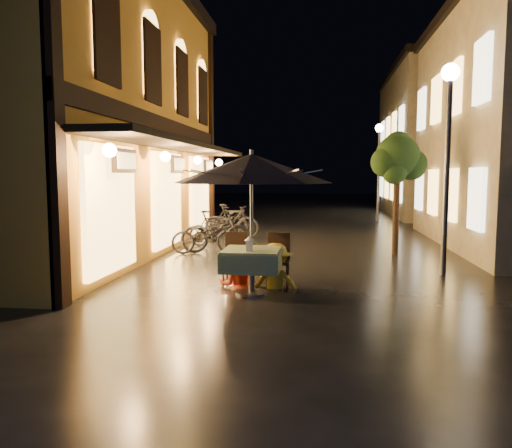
# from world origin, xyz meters

# --- Properties ---
(ground) EXTENTS (90.00, 90.00, 0.00)m
(ground) POSITION_xyz_m (0.00, 0.00, 0.00)
(ground) COLOR black
(ground) RESTS_ON ground
(west_building) EXTENTS (5.90, 11.40, 7.40)m
(west_building) POSITION_xyz_m (-5.72, 4.00, 3.71)
(west_building) COLOR gold
(west_building) RESTS_ON ground
(east_building_far) EXTENTS (7.30, 10.30, 7.30)m
(east_building_far) POSITION_xyz_m (7.49, 18.00, 3.66)
(east_building_far) COLOR #C0B798
(east_building_far) RESTS_ON ground
(street_tree) EXTENTS (1.43, 1.20, 3.15)m
(street_tree) POSITION_xyz_m (2.41, 4.51, 2.42)
(street_tree) COLOR black
(street_tree) RESTS_ON ground
(streetlamp_near) EXTENTS (0.36, 0.36, 4.23)m
(streetlamp_near) POSITION_xyz_m (3.00, 2.00, 2.92)
(streetlamp_near) COLOR #59595E
(streetlamp_near) RESTS_ON ground
(streetlamp_far) EXTENTS (0.36, 0.36, 4.23)m
(streetlamp_far) POSITION_xyz_m (3.00, 14.00, 2.92)
(streetlamp_far) COLOR #59595E
(streetlamp_far) RESTS_ON ground
(cafe_table) EXTENTS (0.99, 0.99, 0.78)m
(cafe_table) POSITION_xyz_m (-0.67, -0.12, 0.59)
(cafe_table) COLOR #59595E
(cafe_table) RESTS_ON ground
(patio_umbrella) EXTENTS (2.71, 2.71, 2.46)m
(patio_umbrella) POSITION_xyz_m (-0.67, -0.12, 2.15)
(patio_umbrella) COLOR #59595E
(patio_umbrella) RESTS_ON ground
(cafe_chair_left) EXTENTS (0.42, 0.42, 0.97)m
(cafe_chair_left) POSITION_xyz_m (-1.07, 0.62, 0.54)
(cafe_chair_left) COLOR black
(cafe_chair_left) RESTS_ON ground
(cafe_chair_right) EXTENTS (0.42, 0.42, 0.97)m
(cafe_chair_right) POSITION_xyz_m (-0.27, 0.62, 0.54)
(cafe_chair_right) COLOR black
(cafe_chair_right) RESTS_ON ground
(table_lantern) EXTENTS (0.16, 0.16, 0.25)m
(table_lantern) POSITION_xyz_m (-0.67, -0.35, 0.92)
(table_lantern) COLOR white
(table_lantern) RESTS_ON cafe_table
(person_orange) EXTENTS (0.76, 0.63, 1.42)m
(person_orange) POSITION_xyz_m (-1.01, 0.45, 0.71)
(person_orange) COLOR #EB4925
(person_orange) RESTS_ON ground
(person_yellow) EXTENTS (1.02, 0.59, 1.58)m
(person_yellow) POSITION_xyz_m (-0.31, 0.44, 0.79)
(person_yellow) COLOR gold
(person_yellow) RESTS_ON ground
(bicycle_0) EXTENTS (1.87, 1.24, 0.93)m
(bicycle_0) POSITION_xyz_m (-2.46, 4.11, 0.47)
(bicycle_0) COLOR black
(bicycle_0) RESTS_ON ground
(bicycle_1) EXTENTS (1.93, 0.99, 1.12)m
(bicycle_1) POSITION_xyz_m (-2.20, 4.21, 0.56)
(bicycle_1) COLOR black
(bicycle_1) RESTS_ON ground
(bicycle_2) EXTENTS (1.94, 1.14, 0.96)m
(bicycle_2) POSITION_xyz_m (-2.35, 5.12, 0.48)
(bicycle_2) COLOR black
(bicycle_2) RESTS_ON ground
(bicycle_3) EXTENTS (1.88, 0.78, 1.09)m
(bicycle_3) POSITION_xyz_m (-2.32, 7.19, 0.55)
(bicycle_3) COLOR black
(bicycle_3) RESTS_ON ground
(bicycle_4) EXTENTS (1.68, 0.76, 0.85)m
(bicycle_4) POSITION_xyz_m (-2.55, 7.69, 0.43)
(bicycle_4) COLOR black
(bicycle_4) RESTS_ON ground
(bicycle_5) EXTENTS (1.53, 0.45, 0.92)m
(bicycle_5) POSITION_xyz_m (-2.55, 8.65, 0.46)
(bicycle_5) COLOR black
(bicycle_5) RESTS_ON ground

